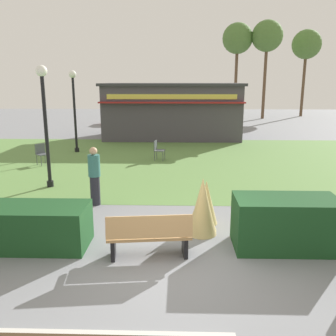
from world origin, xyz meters
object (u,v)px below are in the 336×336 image
at_px(lamppost_mid, 45,112).
at_px(cafe_chair_east, 158,149).
at_px(person_strolling, 94,176).
at_px(food_kiosk, 172,110).
at_px(parked_car_west_slot, 131,116).
at_px(park_bench, 149,235).
at_px(tree_right_bg, 238,39).
at_px(cafe_chair_west, 42,152).
at_px(tree_left_bg, 307,45).
at_px(tree_center_bg, 267,37).
at_px(lamppost_far, 74,101).

xyz_separation_m(lamppost_mid, cafe_chair_east, (3.41, 4.34, -1.99)).
height_order(lamppost_mid, person_strolling, lamppost_mid).
relative_size(food_kiosk, parked_car_west_slot, 2.00).
relative_size(park_bench, cafe_chair_east, 1.96).
distance_m(lamppost_mid, food_kiosk, 11.98).
bearing_deg(tree_right_bg, person_strolling, -106.84).
bearing_deg(cafe_chair_west, food_kiosk, 55.77).
relative_size(cafe_chair_west, person_strolling, 0.53).
relative_size(parked_car_west_slot, tree_left_bg, 0.51).
relative_size(park_bench, lamppost_mid, 0.44).
distance_m(parked_car_west_slot, tree_center_bg, 14.49).
height_order(park_bench, parked_car_west_slot, parked_car_west_slot).
xyz_separation_m(lamppost_far, person_strolling, (2.75, -7.97, -1.66)).
xyz_separation_m(cafe_chair_west, parked_car_west_slot, (1.88, 15.16, 0.12)).
distance_m(cafe_chair_east, tree_right_bg, 21.61).
distance_m(lamppost_mid, person_strolling, 3.12).
height_order(lamppost_mid, parked_car_west_slot, lamppost_mid).
bearing_deg(cafe_chair_west, lamppost_far, 76.33).
height_order(lamppost_far, tree_center_bg, tree_center_bg).
xyz_separation_m(parked_car_west_slot, tree_center_bg, (11.91, 4.78, 6.71)).
relative_size(cafe_chair_west, parked_car_west_slot, 0.21).
distance_m(lamppost_far, cafe_chair_west, 3.57).
bearing_deg(park_bench, parked_car_west_slot, 98.23).
relative_size(lamppost_mid, tree_right_bg, 0.46).
distance_m(lamppost_far, tree_right_bg, 21.12).
bearing_deg(tree_left_bg, parked_car_west_slot, -156.00).
bearing_deg(cafe_chair_east, person_strolling, -103.37).
bearing_deg(lamppost_mid, parked_car_west_slot, 88.82).
height_order(food_kiosk, tree_center_bg, tree_center_bg).
bearing_deg(lamppost_far, tree_left_bg, 48.17).
height_order(person_strolling, tree_left_bg, tree_left_bg).
xyz_separation_m(lamppost_far, tree_center_bg, (13.09, 17.06, 4.83)).
bearing_deg(lamppost_mid, tree_left_bg, 57.02).
relative_size(lamppost_far, cafe_chair_west, 4.48).
xyz_separation_m(park_bench, lamppost_mid, (-3.77, 4.99, 2.04)).
xyz_separation_m(tree_right_bg, tree_center_bg, (2.57, -0.64, 0.13)).
bearing_deg(park_bench, tree_center_bg, 73.21).
bearing_deg(person_strolling, parked_car_west_slot, 85.56).
distance_m(cafe_chair_east, person_strolling, 6.30).
xyz_separation_m(park_bench, cafe_chair_east, (-0.36, 9.33, 0.05)).
xyz_separation_m(parked_car_west_slot, tree_left_bg, (16.32, 7.27, 6.22)).
bearing_deg(tree_center_bg, lamppost_far, -127.49).
bearing_deg(parked_car_west_slot, tree_left_bg, 24.00).
height_order(parked_car_west_slot, tree_right_bg, tree_right_bg).
relative_size(park_bench, tree_center_bg, 0.20).
bearing_deg(person_strolling, lamppost_mid, 128.74).
relative_size(park_bench, food_kiosk, 0.21).
xyz_separation_m(lamppost_far, parked_car_west_slot, (1.17, 12.28, -1.88)).
height_order(park_bench, lamppost_mid, lamppost_mid).
distance_m(park_bench, parked_car_west_slot, 23.70).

